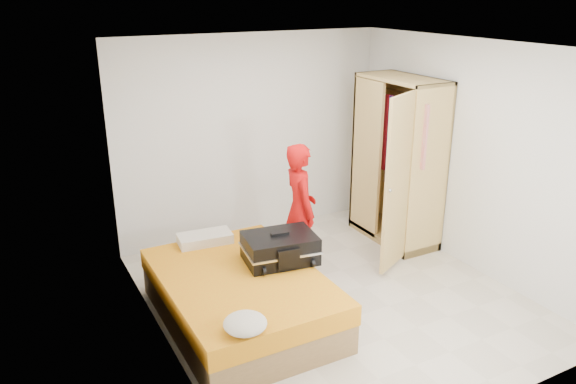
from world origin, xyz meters
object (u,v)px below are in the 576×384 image
bed (241,298)px  suitcase (280,248)px  person (300,210)px  round_cushion (245,324)px  wardrobe (397,167)px

bed → suitcase: bearing=10.5°
bed → person: bearing=31.9°
bed → round_cushion: size_ratio=5.67×
suitcase → round_cushion: (-0.82, -0.97, -0.07)m
bed → wardrobe: size_ratio=0.96×
wardrobe → round_cushion: bearing=-149.4°
person → suitcase: person is taller
wardrobe → suitcase: (-2.02, -0.72, -0.36)m
bed → suitcase: (0.48, 0.09, 0.39)m
person → round_cushion: 2.03m
bed → round_cushion: (-0.34, -0.88, 0.32)m
round_cushion → wardrobe: bearing=30.6°
wardrobe → person: size_ratio=1.37×
bed → round_cushion: bearing=-111.1°
suitcase → round_cushion: suitcase is taller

